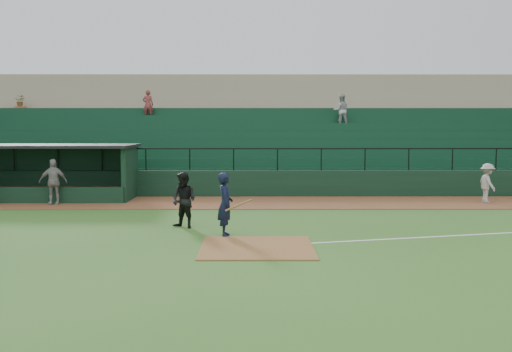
{
  "coord_description": "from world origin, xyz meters",
  "views": [
    {
      "loc": [
        -0.09,
        -16.26,
        3.26
      ],
      "look_at": [
        0.0,
        5.0,
        1.4
      ],
      "focal_mm": 40.83,
      "sensor_mm": 36.0,
      "label": 1
    }
  ],
  "objects": [
    {
      "name": "dugout",
      "position": [
        -9.75,
        9.56,
        1.33
      ],
      "size": [
        8.9,
        3.2,
        2.42
      ],
      "color": "black",
      "rests_on": "ground"
    },
    {
      "name": "ground",
      "position": [
        0.0,
        0.0,
        0.0
      ],
      "size": [
        90.0,
        90.0,
        0.0
      ],
      "primitive_type": "plane",
      "color": "#2F5C1D",
      "rests_on": "ground"
    },
    {
      "name": "stadium_structure",
      "position": [
        -0.0,
        16.46,
        2.3
      ],
      "size": [
        38.0,
        13.08,
        6.4
      ],
      "color": "black",
      "rests_on": "ground"
    },
    {
      "name": "umpire",
      "position": [
        -2.3,
        2.05,
        0.89
      ],
      "size": [
        1.09,
        1.02,
        1.77
      ],
      "primitive_type": "imported",
      "rotation": [
        0.0,
        0.0,
        -0.56
      ],
      "color": "black",
      "rests_on": "ground"
    },
    {
      "name": "warning_track",
      "position": [
        0.0,
        8.0,
        0.01
      ],
      "size": [
        40.0,
        4.0,
        0.03
      ],
      "primitive_type": "cube",
      "color": "brown",
      "rests_on": "ground"
    },
    {
      "name": "runner",
      "position": [
        9.69,
        7.86,
        0.85
      ],
      "size": [
        0.7,
        1.11,
        1.64
      ],
      "primitive_type": "imported",
      "rotation": [
        0.0,
        0.0,
        1.66
      ],
      "color": "#ACA7A1",
      "rests_on": "warning_track"
    },
    {
      "name": "dugout_player_a",
      "position": [
        -8.29,
        7.4,
        0.96
      ],
      "size": [
        1.15,
        0.64,
        1.86
      ],
      "primitive_type": "imported",
      "rotation": [
        0.0,
        0.0,
        0.18
      ],
      "color": "gray",
      "rests_on": "warning_track"
    },
    {
      "name": "home_plate_dirt",
      "position": [
        0.0,
        -1.0,
        0.01
      ],
      "size": [
        3.0,
        3.0,
        0.03
      ],
      "primitive_type": "cube",
      "color": "brown",
      "rests_on": "ground"
    },
    {
      "name": "batter_at_plate",
      "position": [
        -0.92,
        0.66,
        0.94
      ],
      "size": [
        1.06,
        0.73,
        1.88
      ],
      "color": "black",
      "rests_on": "ground"
    }
  ]
}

